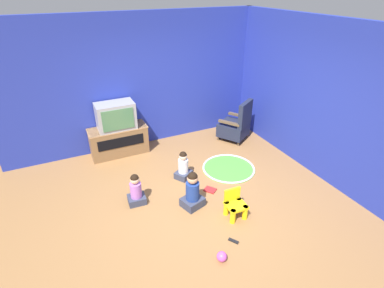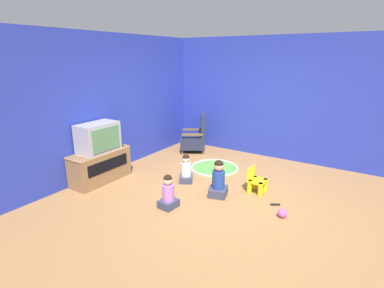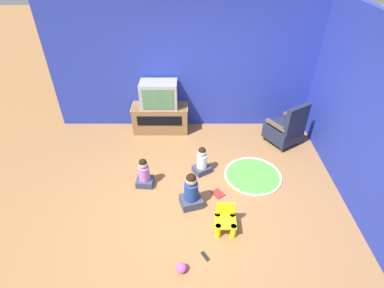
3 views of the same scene
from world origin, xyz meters
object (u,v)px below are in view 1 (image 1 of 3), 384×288
at_px(tv_cabinet, 119,140).
at_px(toy_ball, 222,257).
at_px(yellow_kid_chair, 235,206).
at_px(child_watching_center, 136,191).
at_px(remote_control, 233,241).
at_px(television, 116,116).
at_px(child_watching_right, 193,192).
at_px(child_watching_left, 183,167).
at_px(black_armchair, 236,126).
at_px(book, 210,190).

relative_size(tv_cabinet, toy_ball, 8.67).
bearing_deg(yellow_kid_chair, toy_ball, -131.61).
xyz_separation_m(child_watching_center, remote_control, (0.99, -1.40, -0.23)).
bearing_deg(television, child_watching_right, -73.12).
bearing_deg(television, yellow_kid_chair, -66.61).
relative_size(child_watching_left, toy_ball, 4.05).
bearing_deg(child_watching_center, tv_cabinet, 90.01).
bearing_deg(child_watching_left, black_armchair, -4.02).
relative_size(black_armchair, child_watching_left, 1.74).
xyz_separation_m(child_watching_left, remote_control, (0.00, -1.73, -0.23)).
distance_m(child_watching_right, remote_control, 1.00).
bearing_deg(child_watching_right, child_watching_left, 59.76).
distance_m(child_watching_left, child_watching_center, 1.04).
distance_m(child_watching_left, book, 0.66).
bearing_deg(toy_ball, black_armchair, 54.57).
bearing_deg(toy_ball, child_watching_right, 83.84).
bearing_deg(black_armchair, tv_cabinet, -43.77).
xyz_separation_m(yellow_kid_chair, child_watching_left, (-0.30, 1.28, 0.06)).
distance_m(toy_ball, remote_control, 0.38).
height_order(child_watching_left, child_watching_right, child_watching_right).
height_order(child_watching_center, book, child_watching_center).
bearing_deg(toy_ball, yellow_kid_chair, 46.88).
bearing_deg(book, child_watching_center, 43.10).
distance_m(television, book, 2.40).
distance_m(black_armchair, child_watching_center, 2.94).
bearing_deg(tv_cabinet, television, -90.00).
bearing_deg(child_watching_center, remote_control, -50.37).
height_order(child_watching_right, toy_ball, child_watching_right).
relative_size(television, child_watching_left, 1.36).
distance_m(television, black_armchair, 2.64).
relative_size(television, book, 3.00).
relative_size(child_watching_left, child_watching_right, 0.85).
height_order(yellow_kid_chair, remote_control, yellow_kid_chair).
bearing_deg(book, remote_control, 131.40).
distance_m(child_watching_center, remote_control, 1.73).
relative_size(tv_cabinet, child_watching_right, 1.82).
distance_m(tv_cabinet, book, 2.27).
relative_size(child_watching_right, book, 2.59).
height_order(child_watching_right, book, child_watching_right).
height_order(television, black_armchair, television).
bearing_deg(remote_control, tv_cabinet, -17.59).
xyz_separation_m(television, remote_control, (0.85, -3.11, -0.85)).
distance_m(child_watching_center, toy_ball, 1.75).
relative_size(black_armchair, book, 3.82).
xyz_separation_m(tv_cabinet, book, (1.11, -1.95, -0.30)).
bearing_deg(child_watching_right, book, 10.03).
height_order(yellow_kid_chair, toy_ball, yellow_kid_chair).
xyz_separation_m(child_watching_center, child_watching_right, (0.80, -0.46, 0.04)).
bearing_deg(child_watching_left, tv_cabinet, 89.93).
relative_size(television, child_watching_right, 1.16).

